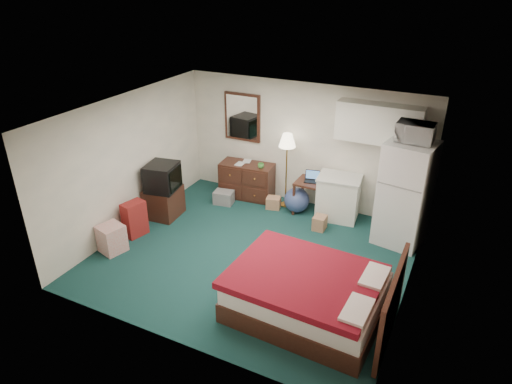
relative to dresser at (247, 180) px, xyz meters
The scene contains 25 objects.
floor 2.27m from the dresser, 60.15° to the right, with size 5.00×4.50×0.01m, color black.
ceiling 3.08m from the dresser, 60.15° to the right, with size 5.00×4.50×0.01m, color beige.
walls 2.40m from the dresser, 60.15° to the right, with size 5.01×4.51×2.50m.
mirror 1.32m from the dresser, 130.15° to the left, with size 0.80×0.06×1.00m, color white, non-canonical shape.
upper_cabinets 3.01m from the dresser, ahead, with size 1.50×0.35×0.70m, color white, non-canonical shape.
headboard 4.60m from the dresser, 39.08° to the right, with size 0.06×1.56×1.00m, color black, non-canonical shape.
dresser is the anchor object (origin of this frame).
floor_lamp 0.97m from the dresser, ahead, with size 0.33×0.33×1.54m, color #C58230, non-canonical shape.
desk 1.43m from the dresser, ahead, with size 0.54×0.54×0.68m, color black, non-canonical shape.
exercise_ball 1.21m from the dresser, ahead, with size 0.50×0.50×0.50m, color #37487C.
kitchen_counter 2.00m from the dresser, ahead, with size 0.77×0.58×0.84m, color white, non-canonical shape.
fridge 3.31m from the dresser, ahead, with size 0.77×0.77×1.87m, color silver, non-canonical shape.
bed 3.78m from the dresser, 50.04° to the right, with size 2.03×1.58×0.65m, color maroon, non-canonical shape.
tv_stand 1.82m from the dresser, 126.97° to the right, with size 0.59×0.65×0.59m, color black, non-canonical shape.
suitcase 2.55m from the dresser, 116.08° to the right, with size 0.25×0.40×0.66m, color maroon, non-canonical shape.
retail_box 3.10m from the dresser, 111.47° to the right, with size 0.39×0.39×0.49m, color silver, non-canonical shape.
file_bin 0.62m from the dresser, 120.44° to the right, with size 0.39×0.29×0.27m, color gray, non-canonical shape.
cardboard_box_a 0.80m from the dresser, 17.54° to the right, with size 0.28×0.24×0.24m, color brown, non-canonical shape.
cardboard_box_b 1.95m from the dresser, 18.36° to the right, with size 0.22×0.27×0.27m, color brown, non-canonical shape.
laptop 1.52m from the dresser, ahead, with size 0.28×0.23×0.20m, color black, non-canonical shape.
crt_tv 1.88m from the dresser, 125.04° to the right, with size 0.56×0.61×0.52m, color black, non-canonical shape.
microwave 3.67m from the dresser, ahead, with size 0.59×0.33×0.40m, color silver.
book_a 0.54m from the dresser, 155.92° to the right, with size 0.17×0.02×0.23m, color brown.
book_b 0.52m from the dresser, 146.82° to the left, with size 0.17×0.02×0.22m, color brown.
mug 0.57m from the dresser, 11.06° to the right, with size 0.13×0.10×0.13m, color #4B9E41.
Camera 1 is at (2.92, -5.83, 4.42)m, focal length 32.00 mm.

